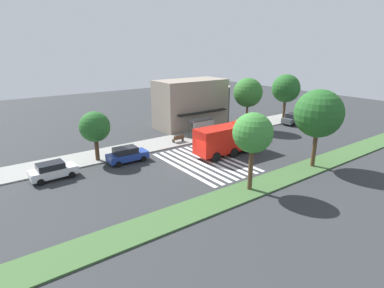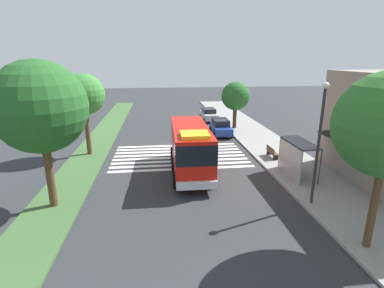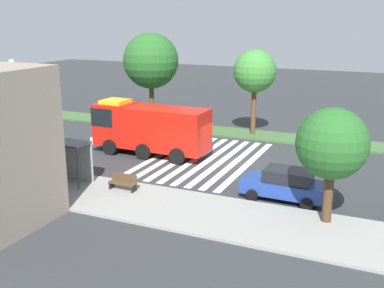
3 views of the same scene
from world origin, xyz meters
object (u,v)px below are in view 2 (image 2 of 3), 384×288
parked_car_mid (221,127)px  bench_near_shelter (272,152)px  street_lamp (319,136)px  bus_stop_shelter (295,152)px  sidewalk_tree_far_west (236,96)px  parked_car_west (209,114)px  median_tree_west (40,107)px  fire_truck (191,147)px  median_tree_far_west (84,95)px

parked_car_mid → bench_near_shelter: 8.83m
parked_car_mid → street_lamp: 16.93m
bus_stop_shelter → sidewalk_tree_far_west: (-14.95, -0.35, 2.00)m
parked_car_west → median_tree_west: median_tree_west is taller
bench_near_shelter → street_lamp: street_lamp is taller
fire_truck → street_lamp: street_lamp is taller
bus_stop_shelter → median_tree_far_west: size_ratio=0.51×
street_lamp → sidewalk_tree_far_west: size_ratio=1.26×
sidewalk_tree_far_west → median_tree_west: bearing=-40.5°
fire_truck → parked_car_west: (-18.58, 4.55, -1.16)m
parked_car_mid → median_tree_west: size_ratio=0.55×
bus_stop_shelter → bench_near_shelter: bus_stop_shelter is taller
parked_car_mid → bench_near_shelter: parked_car_mid is taller
parked_car_west → parked_car_mid: parked_car_mid is taller
fire_truck → bus_stop_shelter: 7.26m
fire_truck → bus_stop_shelter: (1.52, 7.10, -0.13)m
bus_stop_shelter → fire_truck: bearing=-102.1°
bus_stop_shelter → street_lamp: bearing=-10.4°
parked_car_west → parked_car_mid: (7.65, 0.00, 0.02)m
parked_car_west → bus_stop_shelter: bus_stop_shelter is taller
fire_truck → parked_car_west: bearing=167.4°
bus_stop_shelter → street_lamp: (4.07, -0.75, 2.25)m
parked_car_mid → bench_near_shelter: size_ratio=2.75×
parked_car_west → sidewalk_tree_far_west: (5.14, 2.20, 3.03)m
fire_truck → median_tree_far_west: median_tree_far_west is taller
bench_near_shelter → street_lamp: 8.84m
parked_car_west → bus_stop_shelter: size_ratio=1.22×
fire_truck → street_lamp: size_ratio=1.24×
parked_car_west → sidewalk_tree_far_west: sidewalk_tree_far_west is taller
fire_truck → median_tree_far_west: 10.31m
parked_car_mid → median_tree_west: median_tree_west is taller
parked_car_west → parked_car_mid: bearing=-1.9°
fire_truck → parked_car_west: 19.16m
median_tree_west → street_lamp: bearing=84.5°
median_tree_far_west → sidewalk_tree_far_west: bearing=118.6°
fire_truck → median_tree_west: 9.98m
bus_stop_shelter → parked_car_mid: bearing=-168.5°
sidewalk_tree_far_west → bench_near_shelter: bearing=1.9°
bench_near_shelter → sidewalk_tree_far_west: sidewalk_tree_far_west is taller
parked_car_west → street_lamp: (24.16, 1.80, 3.28)m
street_lamp → median_tree_west: bearing=-95.5°
parked_car_west → bus_stop_shelter: 20.28m
fire_truck → sidewalk_tree_far_west: bearing=154.5°
sidewalk_tree_far_west → median_tree_west: size_ratio=0.68×
parked_car_west → median_tree_far_west: (13.34, -12.83, 4.36)m
bus_stop_shelter → median_tree_west: bearing=-80.2°
bus_stop_shelter → sidewalk_tree_far_west: sidewalk_tree_far_west is taller
parked_car_mid → bus_stop_shelter: (12.45, 2.54, 1.01)m
fire_truck → median_tree_far_west: bearing=-121.2°
fire_truck → sidewalk_tree_far_west: 15.16m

